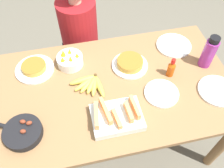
{
  "coord_description": "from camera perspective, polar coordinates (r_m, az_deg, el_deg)",
  "views": [
    {
      "loc": [
        -0.2,
        -0.89,
        1.99
      ],
      "look_at": [
        0.0,
        0.0,
        0.79
      ],
      "focal_mm": 38.0,
      "sensor_mm": 36.0,
      "label": 1
    }
  ],
  "objects": [
    {
      "name": "ground_plane",
      "position": [
        2.19,
        0.0,
        -12.49
      ],
      "size": [
        14.0,
        14.0,
        0.0
      ],
      "primitive_type": "plane",
      "color": "#666051"
    },
    {
      "name": "hot_sauce_bottle",
      "position": [
        1.6,
        14.07,
        3.69
      ],
      "size": [
        0.05,
        0.05,
        0.15
      ],
      "color": "#C64C0F",
      "rests_on": "dining_table"
    },
    {
      "name": "water_bottle",
      "position": [
        1.7,
        22.3,
        7.07
      ],
      "size": [
        0.08,
        0.08,
        0.24
      ],
      "color": "#992D89",
      "rests_on": "dining_table"
    },
    {
      "name": "skillet",
      "position": [
        1.43,
        -20.77,
        -10.77
      ],
      "size": [
        0.32,
        0.24,
        0.08
      ],
      "rotation": [
        0.0,
        0.0,
        2.63
      ],
      "color": "black",
      "rests_on": "dining_table"
    },
    {
      "name": "empty_plate_far_left",
      "position": [
        1.83,
        14.62,
        8.96
      ],
      "size": [
        0.26,
        0.26,
        0.02
      ],
      "color": "white",
      "rests_on": "dining_table"
    },
    {
      "name": "empty_plate_near_front",
      "position": [
        1.53,
        11.81,
        -2.2
      ],
      "size": [
        0.22,
        0.22,
        0.02
      ],
      "color": "white",
      "rests_on": "dining_table"
    },
    {
      "name": "empty_plate_far_right",
      "position": [
        1.65,
        24.0,
        -1.49
      ],
      "size": [
        0.24,
        0.24,
        0.02
      ],
      "color": "white",
      "rests_on": "dining_table"
    },
    {
      "name": "melon_tray",
      "position": [
        1.38,
        1.11,
        -7.8
      ],
      "size": [
        0.29,
        0.22,
        0.1
      ],
      "color": "silver",
      "rests_on": "dining_table"
    },
    {
      "name": "person_figure",
      "position": [
        2.13,
        -7.39,
        8.93
      ],
      "size": [
        0.33,
        0.33,
        1.23
      ],
      "color": "black",
      "rests_on": "ground_plane"
    },
    {
      "name": "banana_bunch",
      "position": [
        1.54,
        -5.26,
        0.12
      ],
      "size": [
        0.22,
        0.2,
        0.04
      ],
      "color": "gold",
      "rests_on": "dining_table"
    },
    {
      "name": "fruit_bowl_mango",
      "position": [
        1.65,
        -10.1,
        5.69
      ],
      "size": [
        0.18,
        0.18,
        0.12
      ],
      "color": "white",
      "rests_on": "dining_table"
    },
    {
      "name": "frittata_plate_center",
      "position": [
        1.63,
        4.33,
        4.91
      ],
      "size": [
        0.25,
        0.25,
        0.06
      ],
      "color": "white",
      "rests_on": "dining_table"
    },
    {
      "name": "frittata_plate_side",
      "position": [
        1.69,
        -18.17,
        3.67
      ],
      "size": [
        0.26,
        0.26,
        0.05
      ],
      "color": "white",
      "rests_on": "dining_table"
    },
    {
      "name": "dining_table",
      "position": [
        1.62,
        0.0,
        -2.78
      ],
      "size": [
        1.59,
        0.91,
        0.76
      ],
      "color": "olive",
      "rests_on": "ground_plane"
    }
  ]
}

